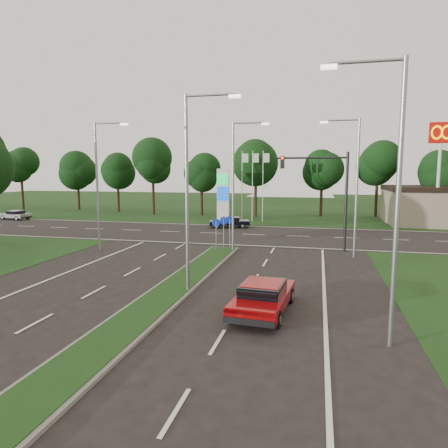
# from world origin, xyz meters

# --- Properties ---
(ground) EXTENTS (160.00, 160.00, 0.00)m
(ground) POSITION_xyz_m (0.00, 0.00, 0.00)
(ground) COLOR black
(ground) RESTS_ON ground
(verge_far) EXTENTS (160.00, 50.00, 0.02)m
(verge_far) POSITION_xyz_m (0.00, 55.00, 0.00)
(verge_far) COLOR black
(verge_far) RESTS_ON ground
(cross_road) EXTENTS (160.00, 12.00, 0.02)m
(cross_road) POSITION_xyz_m (0.00, 24.00, 0.00)
(cross_road) COLOR black
(cross_road) RESTS_ON ground
(median_kerb) EXTENTS (2.00, 26.00, 0.12)m
(median_kerb) POSITION_xyz_m (0.00, 4.00, 0.06)
(median_kerb) COLOR slate
(median_kerb) RESTS_ON ground
(streetlight_median_near) EXTENTS (2.53, 0.22, 9.00)m
(streetlight_median_near) POSITION_xyz_m (1.00, 6.00, 5.08)
(streetlight_median_near) COLOR gray
(streetlight_median_near) RESTS_ON ground
(streetlight_median_far) EXTENTS (2.53, 0.22, 9.00)m
(streetlight_median_far) POSITION_xyz_m (1.00, 16.00, 5.08)
(streetlight_median_far) COLOR gray
(streetlight_median_far) RESTS_ON ground
(streetlight_left_far) EXTENTS (2.53, 0.22, 9.00)m
(streetlight_left_far) POSITION_xyz_m (-8.30, 14.00, 5.08)
(streetlight_left_far) COLOR gray
(streetlight_left_far) RESTS_ON ground
(streetlight_right_far) EXTENTS (2.53, 0.22, 9.00)m
(streetlight_right_far) POSITION_xyz_m (8.80, 16.00, 5.08)
(streetlight_right_far) COLOR gray
(streetlight_right_far) RESTS_ON ground
(streetlight_right_near) EXTENTS (2.53, 0.22, 9.00)m
(streetlight_right_near) POSITION_xyz_m (8.80, 2.00, 5.08)
(streetlight_right_near) COLOR gray
(streetlight_right_near) RESTS_ON ground
(traffic_signal) EXTENTS (5.10, 0.42, 7.00)m
(traffic_signal) POSITION_xyz_m (7.19, 18.00, 4.65)
(traffic_signal) COLOR black
(traffic_signal) RESTS_ON ground
(median_signs) EXTENTS (1.16, 1.76, 2.38)m
(median_signs) POSITION_xyz_m (0.00, 16.40, 1.71)
(median_signs) COLOR gray
(median_signs) RESTS_ON ground
(gas_pylon) EXTENTS (5.80, 1.26, 8.00)m
(gas_pylon) POSITION_xyz_m (-3.79, 33.05, 3.20)
(gas_pylon) COLOR silver
(gas_pylon) RESTS_ON ground
(mcdonalds_sign) EXTENTS (2.20, 0.47, 10.40)m
(mcdonalds_sign) POSITION_xyz_m (18.00, 31.97, 7.99)
(mcdonalds_sign) COLOR silver
(mcdonalds_sign) RESTS_ON ground
(treeline_far) EXTENTS (6.00, 6.00, 9.90)m
(treeline_far) POSITION_xyz_m (0.10, 39.93, 6.83)
(treeline_far) COLOR black
(treeline_far) RESTS_ON ground
(red_sedan) EXTENTS (2.24, 4.72, 1.26)m
(red_sedan) POSITION_xyz_m (4.57, 4.15, 0.68)
(red_sedan) COLOR #96080A
(red_sedan) RESTS_ON ground
(navy_sedan) EXTENTS (4.26, 2.61, 1.09)m
(navy_sedan) POSITION_xyz_m (-2.11, 28.01, 0.59)
(navy_sedan) COLOR black
(navy_sedan) RESTS_ON ground
(far_car_a) EXTENTS (3.97, 2.32, 1.07)m
(far_car_a) POSITION_xyz_m (-28.53, 29.00, 0.57)
(far_car_a) COLOR #9F9F9F
(far_car_a) RESTS_ON ground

